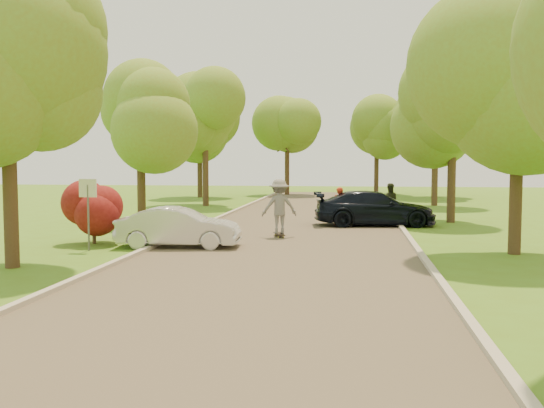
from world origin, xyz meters
The scene contains 22 objects.
ground centered at (0.00, 0.00, 0.00)m, with size 100.00×100.00×0.00m, color #4D771C.
road centered at (0.00, 8.00, 0.01)m, with size 8.00×60.00×0.01m, color #4C4438.
curb_left centered at (-4.05, 8.00, 0.06)m, with size 0.18×60.00×0.12m, color #B2AD9E.
curb_right centered at (4.05, 8.00, 0.06)m, with size 0.18×60.00×0.12m, color #B2AD9E.
street_sign centered at (-5.80, 4.00, 1.56)m, with size 0.55×0.06×2.17m.
red_shrub centered at (-6.30, 5.50, 1.10)m, with size 1.70×1.70×1.95m.
tree_l_mida centered at (-6.30, 1.00, 5.17)m, with size 4.71×4.60×7.39m.
tree_l_midb centered at (-6.81, 12.00, 4.59)m, with size 4.30×4.20×6.62m.
tree_l_far centered at (-6.39, 22.00, 5.47)m, with size 4.92×4.80×7.79m.
tree_r_mida centered at (7.02, 5.00, 5.54)m, with size 5.13×5.00×7.95m.
tree_r_midb centered at (6.60, 14.00, 4.88)m, with size 4.51×4.40×7.01m.
tree_r_far centered at (7.23, 24.00, 5.83)m, with size 5.33×5.20×8.34m.
tree_bg_a centered at (-8.78, 30.00, 5.31)m, with size 5.12×5.00×7.72m.
tree_bg_b centered at (8.22, 32.00, 5.54)m, with size 5.12×5.00×7.95m.
tree_bg_c centered at (-2.79, 34.00, 5.02)m, with size 4.92×4.80×7.33m.
tree_bg_d centered at (4.22, 36.00, 5.31)m, with size 5.12×5.00×7.72m.
silver_sedan centered at (-3.30, 5.04, 0.63)m, with size 1.34×3.84×1.26m, color silver.
dark_sedan centered at (3.03, 12.20, 0.73)m, with size 2.04×5.01×1.45m, color black.
longboard centered at (-0.47, 7.97, 0.11)m, with size 0.54×1.03×0.12m.
skateboarder centered at (-0.47, 7.97, 1.09)m, with size 1.25×0.72×1.94m, color slate.
person_striped centered at (1.55, 12.27, 0.80)m, with size 0.58×0.38×1.60m, color red.
person_olive centered at (3.80, 14.99, 0.84)m, with size 0.81×0.63×1.67m, color #272E1B.
Camera 1 is at (2.09, -13.30, 2.75)m, focal length 40.00 mm.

